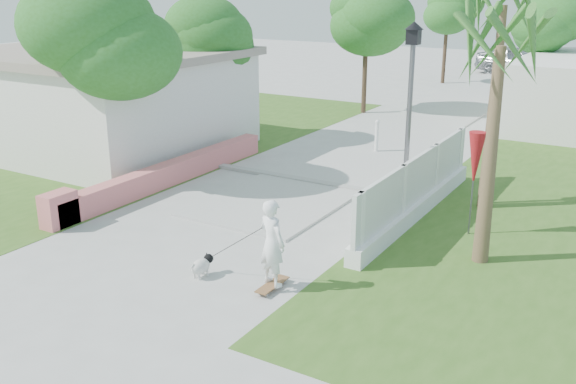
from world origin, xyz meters
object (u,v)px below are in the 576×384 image
Objects in this scene: skateboarder at (263,243)px; parked_car at (519,61)px; bollard at (377,135)px; patio_umbrella at (475,160)px; dog at (202,265)px; street_lamp at (409,109)px.

skateboarder is 0.35× the size of parked_car.
bollard is at bearing -163.98° from parked_car.
skateboarder is at bearing -118.93° from patio_umbrella.
bollard is 21.23m from parked_car.
skateboarder is at bearing 17.92° from dog.
skateboarder is at bearing -95.98° from street_lamp.
skateboarder is 31.28m from parked_car.
parked_car is (-1.01, 31.43, 0.63)m from dog.
bollard is (-2.70, 4.50, -1.84)m from street_lamp.
dog is (-1.80, -5.71, -2.20)m from street_lamp.
bollard is at bearing -60.81° from skateboarder.
street_lamp is 7.26× the size of dog.
patio_umbrella is at bearing 58.88° from dog.
street_lamp is at bearing -158.05° from parked_car.
parked_car reaches higher than dog.
dog is (-3.70, -4.71, -1.46)m from patio_umbrella.
parked_car is at bearing 90.30° from bollard.
street_lamp reaches higher than dog.
parked_car reaches higher than bollard.
skateboarder is 1.40m from dog.
street_lamp is 4.07× the size of bollard.
street_lamp is 2.53× the size of skateboarder.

